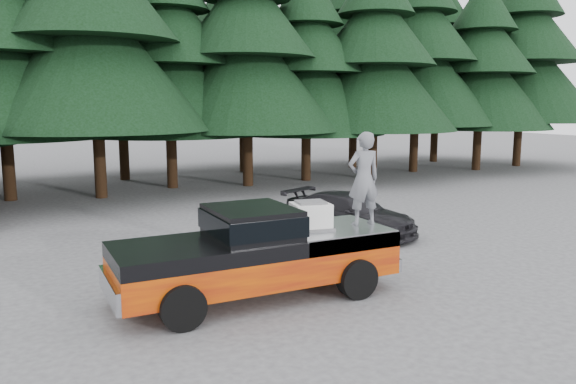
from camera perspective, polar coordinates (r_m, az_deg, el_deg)
name	(u,v)px	position (r m, az deg, el deg)	size (l,w,h in m)	color
ground	(257,297)	(11.93, -3.22, -10.64)	(120.00, 120.00, 0.00)	#464548
pickup_truck	(256,267)	(11.72, -3.23, -7.57)	(6.00, 2.04, 1.33)	#C14B00
truck_cab	(251,222)	(11.45, -3.74, -3.02)	(1.66, 1.90, 0.59)	black
air_compressor	(311,217)	(12.04, 2.32, -2.52)	(0.79, 0.66, 0.54)	silver
man_on_bed	(364,179)	(12.48, 7.69, 1.36)	(0.75, 0.49, 2.07)	slate
parked_car	(349,214)	(17.39, 6.26, -2.23)	(1.78, 4.38, 1.27)	black
treeline	(116,22)	(28.20, -17.05, 16.19)	(60.15, 16.05, 17.50)	black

